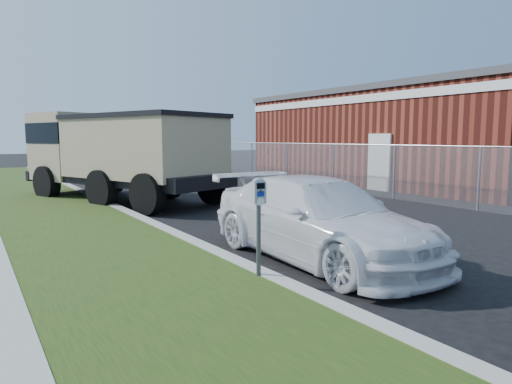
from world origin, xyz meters
TOP-DOWN VIEW (x-y plane):
  - ground at (0.00, 0.00)m, footprint 120.00×120.00m
  - streetside at (-5.57, 2.00)m, footprint 6.12×50.00m
  - chainlink_fence at (6.00, 7.00)m, footprint 0.06×30.06m
  - brick_building at (12.00, 8.00)m, footprint 9.20×14.20m
  - parking_meter at (-2.73, -1.16)m, footprint 0.20×0.15m
  - white_wagon at (-1.14, -0.54)m, footprint 1.95×4.74m
  - dump_truck at (-1.92, 8.46)m, footprint 5.07×7.77m

SIDE VIEW (x-z plane):
  - ground at x=0.00m, z-range 0.00..0.00m
  - streetside at x=-5.57m, z-range -0.01..0.14m
  - white_wagon at x=-1.14m, z-range 0.00..1.37m
  - parking_meter at x=-2.73m, z-range 0.44..1.80m
  - chainlink_fence at x=6.00m, z-range -13.74..16.26m
  - dump_truck at x=-1.92m, z-range 0.18..3.04m
  - brick_building at x=12.00m, z-range 0.04..4.21m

